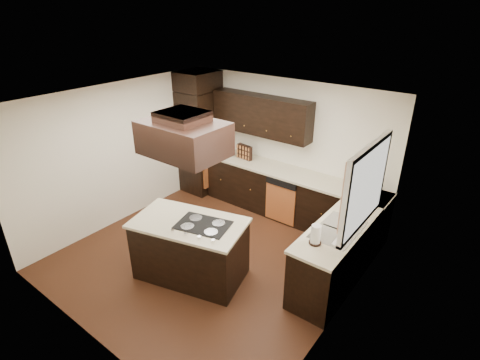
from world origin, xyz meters
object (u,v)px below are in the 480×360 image
Objects in this scene: oven_column at (201,142)px; spice_rack at (245,152)px; range_hood at (184,138)px; island at (190,250)px.

spice_rack is at bearing 5.51° from oven_column.
range_hood is (1.88, -2.25, 1.10)m from oven_column.
island is at bearing -50.64° from oven_column.
range_hood is 2.72m from spice_rack.
oven_column is at bearing -165.36° from spice_rack.
island is 4.53× the size of spice_rack.
island is (1.83, -2.23, -0.62)m from oven_column.
island is 1.45× the size of range_hood.
spice_rack is at bearing 93.19° from island.
range_hood is (0.04, -0.02, 1.72)m from island.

